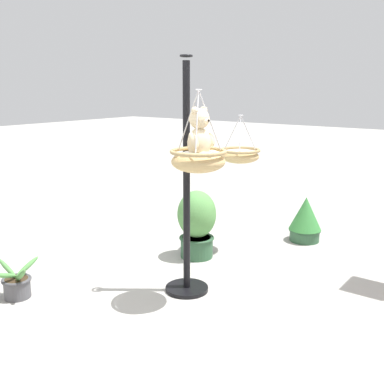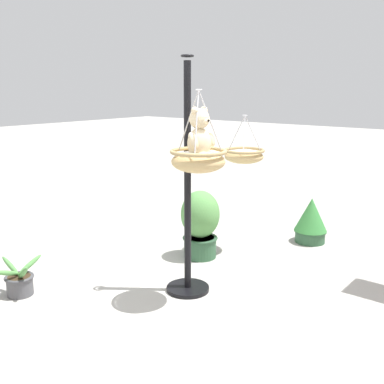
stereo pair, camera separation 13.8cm
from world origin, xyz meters
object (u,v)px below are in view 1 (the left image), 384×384
Objects in this scene: display_pole_central at (187,224)px; hanging_basket_left_high at (240,155)px; potted_plant_conical_shrub at (17,284)px; potted_plant_fern_front at (305,219)px; potted_plant_flowering_red at (197,223)px; hanging_basket_with_teddy at (198,160)px; teddy_bear at (200,137)px.

display_pole_central is 1.44m from hanging_basket_left_high.
hanging_basket_left_high is at bearing 156.87° from potted_plant_conical_shrub.
potted_plant_flowering_red reaches higher than potted_plant_fern_front.
hanging_basket_with_teddy is at bearing 123.37° from potted_plant_conical_shrub.
teddy_bear is at bearing 122.97° from potted_plant_conical_shrub.
potted_plant_flowering_red is (0.50, -0.29, -0.80)m from hanging_basket_left_high.
potted_plant_flowering_red is 1.47× the size of potted_plant_conical_shrub.
teddy_bear reaches higher than potted_plant_fern_front.
hanging_basket_left_high reaches higher than potted_plant_conical_shrub.
potted_plant_fern_front is at bearing 148.97° from potted_plant_flowering_red.
potted_plant_fern_front is at bearing 154.55° from potted_plant_conical_shrub.
hanging_basket_left_high is 0.70× the size of potted_plant_flowering_red.
potted_plant_conical_shrub is at bearing -21.26° from potted_plant_flowering_red.
potted_plant_fern_front is at bearing 177.95° from hanging_basket_with_teddy.
display_pole_central is at bearing 30.24° from potted_plant_flowering_red.
hanging_basket_with_teddy is at bearing 16.86° from hanging_basket_left_high.
potted_plant_conical_shrub is at bearing -57.03° from teddy_bear.
hanging_basket_with_teddy is 1.22× the size of potted_plant_fern_front.
teddy_bear is at bearing 17.67° from hanging_basket_left_high.
hanging_basket_with_teddy reaches higher than hanging_basket_left_high.
display_pole_central is 3.15× the size of hanging_basket_with_teddy.
teddy_bear is 0.56× the size of potted_plant_flowering_red.
potted_plant_fern_front is (-2.35, 0.06, -1.31)m from teddy_bear.
hanging_basket_left_high is at bearing -163.14° from hanging_basket_with_teddy.
potted_plant_flowering_red is (-0.98, -0.74, -0.97)m from hanging_basket_with_teddy.
potted_plant_fern_front is (-2.35, 0.08, -1.10)m from hanging_basket_with_teddy.
potted_plant_flowering_red is (-0.98, -0.76, -1.18)m from teddy_bear.
potted_plant_conical_shrub is (0.99, -1.50, -1.26)m from hanging_basket_with_teddy.
hanging_basket_left_high is 2.90m from potted_plant_conical_shrub.
hanging_basket_with_teddy is 0.21m from teddy_bear.
potted_plant_fern_front is (-0.87, 0.53, -0.93)m from hanging_basket_left_high.
hanging_basket_left_high is (-1.48, -0.45, -0.17)m from hanging_basket_with_teddy.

